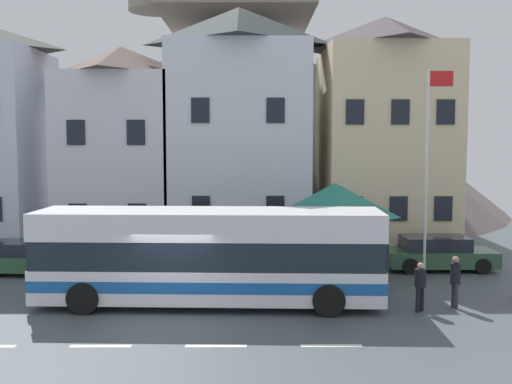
# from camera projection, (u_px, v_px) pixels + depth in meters

# --- Properties ---
(ground_plane) EXTENTS (40.00, 60.00, 0.07)m
(ground_plane) POSITION_uv_depth(u_px,v_px,m) (170.00, 322.00, 17.69)
(ground_plane) COLOR #475156
(townhouse_01) EXTENTS (5.25, 6.54, 9.93)m
(townhouse_01) POSITION_uv_depth(u_px,v_px,m) (122.00, 149.00, 29.45)
(townhouse_01) COLOR silver
(townhouse_01) RESTS_ON ground_plane
(townhouse_02) EXTENTS (6.58, 5.39, 11.68)m
(townhouse_02) POSITION_uv_depth(u_px,v_px,m) (239.00, 130.00, 28.84)
(townhouse_02) COLOR silver
(townhouse_02) RESTS_ON ground_plane
(townhouse_03) EXTENTS (5.98, 6.77, 11.40)m
(townhouse_03) POSITION_uv_depth(u_px,v_px,m) (383.00, 134.00, 29.58)
(townhouse_03) COLOR beige
(townhouse_03) RESTS_ON ground_plane
(hilltop_castle) EXTENTS (41.26, 41.26, 25.22)m
(hilltop_castle) POSITION_uv_depth(u_px,v_px,m) (237.00, 101.00, 47.94)
(hilltop_castle) COLOR #635956
(hilltop_castle) RESTS_ON ground_plane
(transit_bus) EXTENTS (11.20, 3.05, 3.09)m
(transit_bus) POSITION_uv_depth(u_px,v_px,m) (210.00, 257.00, 19.33)
(transit_bus) COLOR white
(transit_bus) RESTS_ON ground_plane
(bus_shelter) EXTENTS (3.60, 3.60, 3.74)m
(bus_shelter) POSITION_uv_depth(u_px,v_px,m) (335.00, 201.00, 22.71)
(bus_shelter) COLOR #473D33
(bus_shelter) RESTS_ON ground_plane
(parked_car_00) EXTENTS (4.43, 2.00, 1.39)m
(parked_car_00) POSITION_uv_depth(u_px,v_px,m) (438.00, 253.00, 24.75)
(parked_car_00) COLOR #305639
(parked_car_00) RESTS_ON ground_plane
(parked_car_02) EXTENTS (4.30, 2.19, 1.30)m
(parked_car_02) POSITION_uv_depth(u_px,v_px,m) (15.00, 258.00, 24.02)
(parked_car_02) COLOR #315938
(parked_car_02) RESTS_ON ground_plane
(pedestrian_00) EXTENTS (0.35, 0.35, 1.55)m
(pedestrian_00) POSITION_uv_depth(u_px,v_px,m) (420.00, 283.00, 18.58)
(pedestrian_00) COLOR black
(pedestrian_00) RESTS_ON ground_plane
(pedestrian_01) EXTENTS (0.33, 0.33, 1.68)m
(pedestrian_01) POSITION_uv_depth(u_px,v_px,m) (455.00, 278.00, 18.94)
(pedestrian_01) COLOR #2D2D38
(pedestrian_01) RESTS_ON ground_plane
(pedestrian_02) EXTENTS (0.34, 0.34, 1.43)m
(pedestrian_02) POSITION_uv_depth(u_px,v_px,m) (314.00, 268.00, 21.18)
(pedestrian_02) COLOR #38332D
(pedestrian_02) RESTS_ON ground_plane
(public_bench) EXTENTS (1.52, 0.48, 0.87)m
(public_bench) POSITION_uv_depth(u_px,v_px,m) (287.00, 257.00, 25.01)
(public_bench) COLOR brown
(public_bench) RESTS_ON ground_plane
(flagpole) EXTENTS (0.95, 0.10, 7.94)m
(flagpole) POSITION_uv_depth(u_px,v_px,m) (429.00, 162.00, 21.98)
(flagpole) COLOR silver
(flagpole) RESTS_ON ground_plane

